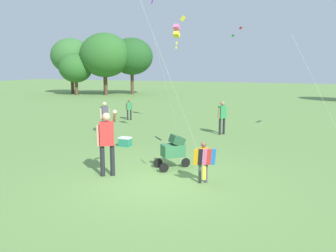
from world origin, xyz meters
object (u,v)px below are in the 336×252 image
Objects in this scene: kite_orange_delta at (177,31)px; cooler_box at (125,142)px; person_red_shirt at (129,108)px; person_kid_running at (105,115)px; person_sitting_far at (222,115)px; child_with_butterfly_kite at (204,159)px; person_adult_flyer at (107,138)px; stroller at (174,149)px.

kite_orange_delta is 7.16m from cooler_box.
person_kid_running is (0.93, -3.93, 0.16)m from person_red_shirt.
kite_orange_delta is 3.44× the size of person_sitting_far.
person_adult_flyer is (-2.64, -0.44, 0.42)m from child_with_butterfly_kite.
kite_orange_delta is at bearing 115.48° from child_with_butterfly_kite.
person_adult_flyer is at bearing -137.79° from stroller.
person_red_shirt is (-5.80, 7.75, 0.09)m from stroller.
person_kid_running is (-2.09, -3.62, -3.93)m from kite_orange_delta.
kite_orange_delta is at bearing 98.61° from person_adult_flyer.
kite_orange_delta is (-2.78, 7.44, 4.18)m from stroller.
person_sitting_far is at bearing 19.96° from person_kid_running.
person_red_shirt is 6.56m from cooler_box.
person_sitting_far is (5.92, -2.12, 0.19)m from person_red_shirt.
child_with_butterfly_kite reaches higher than cooler_box.
stroller is 5.64m from person_sitting_far.
stroller is 6.20m from person_kid_running.
cooler_box is at bearing 144.26° from child_with_butterfly_kite.
person_adult_flyer is 1.80× the size of stroller.
stroller is at bearing 143.15° from child_with_butterfly_kite.
person_adult_flyer is 10.07m from person_red_shirt.
person_sitting_far is (-1.06, 6.52, 0.23)m from child_with_butterfly_kite.
child_with_butterfly_kite is 1.48m from stroller.
stroller is at bearing -35.27° from cooler_box.
person_sitting_far is (1.58, 6.96, -0.19)m from person_adult_flyer.
person_kid_running is (-6.06, 4.71, 0.20)m from child_with_butterfly_kite.
person_red_shirt is (-3.02, 0.31, -4.09)m from kite_orange_delta.
person_adult_flyer reaches higher than stroller.
person_sitting_far is 5.31m from person_kid_running.
person_adult_flyer is 2.02m from stroller.
person_adult_flyer is 1.24× the size of person_sitting_far.
child_with_butterfly_kite reaches higher than stroller.
kite_orange_delta is at bearing 90.13° from cooler_box.
kite_orange_delta reaches higher than person_adult_flyer.
person_kid_running is at bearing 142.14° from child_with_butterfly_kite.
child_with_butterfly_kite is at bearing -35.74° from cooler_box.
person_adult_flyer reaches higher than person_red_shirt.
stroller reaches higher than cooler_box.
child_with_butterfly_kite is 1.06× the size of stroller.
kite_orange_delta is at bearing -5.90° from person_red_shirt.
stroller is at bearing -69.48° from kite_orange_delta.
person_red_shirt reaches higher than cooler_box.
person_kid_running reaches higher than person_red_shirt.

